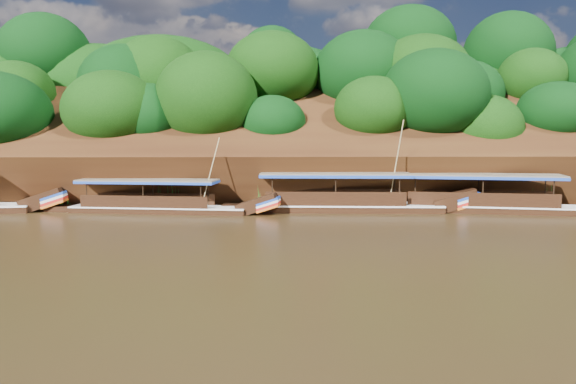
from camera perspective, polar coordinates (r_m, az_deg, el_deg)
name	(u,v)px	position (r m, az deg, el deg)	size (l,w,h in m)	color
ground	(367,231)	(31.01, 7.99, -3.98)	(160.00, 160.00, 0.00)	black
riverbank	(326,170)	(53.19, 3.89, 2.24)	(120.00, 30.06, 19.40)	#32170B
boat_0	(506,204)	(40.66, 21.24, -1.14)	(16.00, 5.50, 6.05)	black
boat_1	(358,203)	(38.74, 7.13, -1.09)	(15.47, 3.46, 6.71)	black
boat_2	(170,205)	(38.66, -11.95, -1.33)	(14.35, 3.92, 5.49)	black
reeds	(300,196)	(39.85, 1.25, -0.44)	(50.72, 2.14, 2.25)	#29681A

